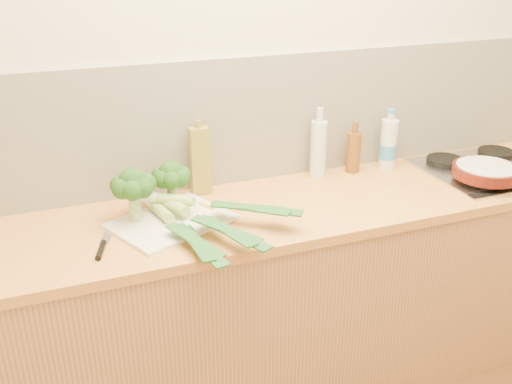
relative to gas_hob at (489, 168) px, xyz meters
The scene contains 15 objects.
room_shell 1.09m from the gas_hob, 163.89° to the left, with size 3.50×3.50×3.50m.
counter 1.12m from the gas_hob, behind, with size 3.20×0.62×0.90m.
gas_hob is the anchor object (origin of this frame).
chopping_board 1.48m from the gas_hob, behind, with size 0.42×0.31×0.01m, color white.
broccoli_left 1.61m from the gas_hob, behind, with size 0.17×0.17×0.21m.
broccoli_right 1.46m from the gas_hob, behind, with size 0.15×0.16×0.19m.
leek_front 1.49m from the gas_hob, behind, with size 0.18×0.63×0.04m.
leek_mid 1.43m from the gas_hob, behind, with size 0.33×0.64×0.04m.
leek_back 1.39m from the gas_hob, behind, with size 0.57×0.43×0.04m.
chefs_knife 1.75m from the gas_hob, behind, with size 0.11×0.28×0.02m.
skillet 0.18m from the gas_hob, 136.93° to the right, with size 0.41×0.28×0.05m.
oil_tin 1.33m from the gas_hob, behind, with size 0.08×0.05×0.32m.
glass_bottle 0.81m from the gas_hob, 163.47° to the left, with size 0.07×0.07×0.31m.
amber_bottle 0.63m from the gas_hob, 159.52° to the left, with size 0.06×0.06×0.24m.
water_bottle 0.47m from the gas_hob, 153.59° to the left, with size 0.08×0.08×0.26m.
Camera 1 is at (-0.84, -0.69, 1.87)m, focal length 40.00 mm.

